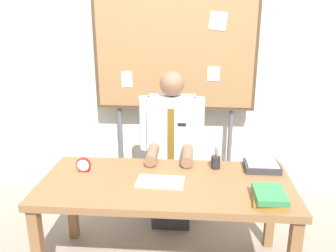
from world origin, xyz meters
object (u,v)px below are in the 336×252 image
object	(u,v)px
desk	(166,192)
desk_clock	(84,165)
open_notebook	(160,182)
paper_tray	(262,166)
pen_holder	(216,162)
person	(172,157)
book_stack	(269,196)
bulletin_board	(175,53)

from	to	relation	value
desk	desk_clock	xyz separation A→B (m)	(-0.63, 0.12, 0.13)
open_notebook	paper_tray	bearing A→B (deg)	19.90
paper_tray	desk_clock	bearing A→B (deg)	-174.44
desk	pen_holder	distance (m)	0.46
person	pen_holder	size ratio (longest dim) A/B	8.77
person	pen_holder	xyz separation A→B (m)	(0.36, -0.37, 0.12)
desk	book_stack	bearing A→B (deg)	-18.82
desk_clock	open_notebook	bearing A→B (deg)	-13.41
bulletin_board	desk_clock	world-z (taller)	bulletin_board
pen_holder	desk_clock	bearing A→B (deg)	-172.47
desk	paper_tray	distance (m)	0.76
person	pen_holder	world-z (taller)	person
desk_clock	pen_holder	distance (m)	0.99
person	desk_clock	bearing A→B (deg)	-141.65
person	open_notebook	distance (m)	0.64
bulletin_board	desk_clock	distance (m)	1.34
book_stack	desk_clock	distance (m)	1.34
person	bulletin_board	xyz separation A→B (m)	(0.00, 0.44, 0.85)
bulletin_board	desk_clock	xyz separation A→B (m)	(-0.63, -0.93, -0.73)
person	paper_tray	world-z (taller)	person
book_stack	pen_holder	world-z (taller)	pen_holder
person	paper_tray	size ratio (longest dim) A/B	5.40
desk	pen_holder	world-z (taller)	pen_holder
bulletin_board	open_notebook	bearing A→B (deg)	-92.07
desk_clock	pen_holder	world-z (taller)	pen_holder
bulletin_board	desk_clock	bearing A→B (deg)	-123.89
book_stack	open_notebook	xyz separation A→B (m)	(-0.71, 0.21, -0.03)
desk_clock	paper_tray	size ratio (longest dim) A/B	0.41
desk_clock	person	bearing A→B (deg)	38.35
open_notebook	desk_clock	size ratio (longest dim) A/B	3.04
book_stack	paper_tray	world-z (taller)	book_stack
desk	person	bearing A→B (deg)	90.00
book_stack	person	bearing A→B (deg)	128.35
person	desk	bearing A→B (deg)	-90.00
person	book_stack	size ratio (longest dim) A/B	5.59
person	paper_tray	bearing A→B (deg)	-27.36
person	bulletin_board	size ratio (longest dim) A/B	0.67
bulletin_board	desk	bearing A→B (deg)	-90.01
desk	book_stack	xyz separation A→B (m)	(0.67, -0.23, 0.12)
person	book_stack	world-z (taller)	person
open_notebook	desk	bearing A→B (deg)	27.45
desk	pen_holder	size ratio (longest dim) A/B	11.08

